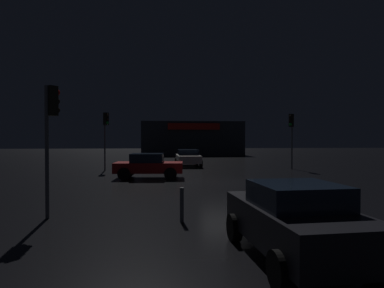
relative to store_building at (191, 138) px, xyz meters
The scene contains 9 objects.
ground_plane 31.21m from the store_building, 91.58° to the right, with size 120.00×120.00×0.00m, color black.
store_building is the anchor object (origin of this frame).
traffic_signal_main 25.29m from the store_building, 109.15° to the right, with size 0.42×0.42×4.22m.
traffic_signal_opposite 24.59m from the store_building, 76.77° to the right, with size 0.42×0.43×4.21m.
traffic_signal_cross_right 39.24m from the store_building, 100.98° to the right, with size 0.42×0.43×3.90m.
car_near 29.44m from the store_building, 99.81° to the right, with size 4.05×2.20×1.46m.
car_far 42.51m from the store_building, 92.18° to the right, with size 2.13×3.92×1.49m.
car_crossing 20.76m from the store_building, 95.65° to the right, with size 2.12×4.12×1.40m.
bollard_kerb_a 39.57m from the store_building, 95.29° to the right, with size 0.11×0.11×0.97m, color #595B60.
Camera 1 is at (-3.33, -17.66, 2.36)m, focal length 31.43 mm.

